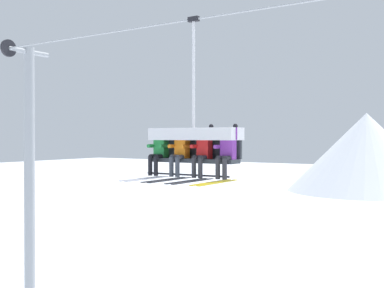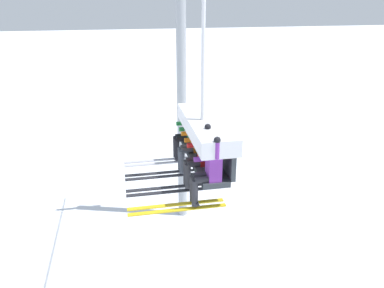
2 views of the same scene
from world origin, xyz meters
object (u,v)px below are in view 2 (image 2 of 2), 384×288
object	(u,v)px
lift_tower_near	(181,103)
chairlift_chair	(206,132)
skier_red	(199,155)
skier_green	(186,132)
skier_purple	(207,170)
skier_orange	(191,143)

from	to	relation	value
lift_tower_near	chairlift_chair	bearing A→B (deg)	-5.73
lift_tower_near	skier_red	size ratio (longest dim) A/B	5.59
lift_tower_near	skier_green	size ratio (longest dim) A/B	5.59
skier_red	skier_purple	xyz separation A→B (m)	(0.65, 0.00, 0.00)
chairlift_chair	skier_green	world-z (taller)	chairlift_chair
skier_orange	skier_red	size ratio (longest dim) A/B	1.00
skier_orange	skier_red	distance (m)	0.65
chairlift_chair	skier_green	bearing A→B (deg)	-167.22
chairlift_chair	skier_red	bearing A→B (deg)	-33.13
lift_tower_near	skier_green	distance (m)	6.28
lift_tower_near	skier_purple	size ratio (longest dim) A/B	5.59
lift_tower_near	chairlift_chair	xyz separation A→B (m)	(7.09, -0.71, 1.39)
chairlift_chair	skier_purple	world-z (taller)	chairlift_chair
lift_tower_near	skier_orange	distance (m)	6.91
lift_tower_near	skier_green	world-z (taller)	lift_tower_near
lift_tower_near	skier_red	xyz separation A→B (m)	(7.41, -0.93, 1.09)
chairlift_chair	skier_purple	distance (m)	1.04
lift_tower_near	skier_red	world-z (taller)	lift_tower_near
lift_tower_near	skier_green	bearing A→B (deg)	-8.67
lift_tower_near	skier_orange	size ratio (longest dim) A/B	5.59
lift_tower_near	skier_purple	bearing A→B (deg)	-6.55
skier_purple	lift_tower_near	bearing A→B (deg)	173.45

